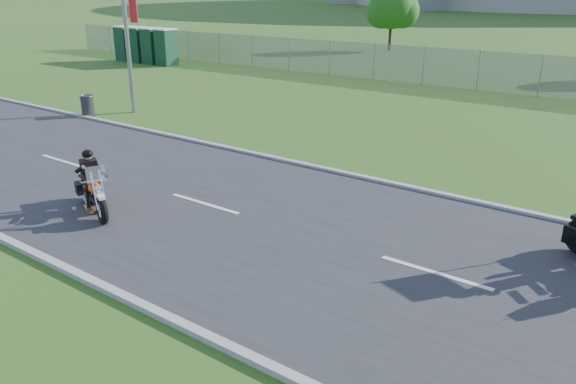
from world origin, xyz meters
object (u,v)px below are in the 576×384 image
Objects in this scene: porta_toilet_c at (139,45)px; motorcycle_lead at (93,193)px; porta_toilet_a at (166,48)px; trash_can at (88,107)px; porta_toilet_d at (126,44)px; porta_toilet_b at (152,47)px.

porta_toilet_c is 28.25m from motorcycle_lead.
porta_toilet_a and porta_toilet_c have the same top height.
motorcycle_lead is (21.00, -18.88, -0.66)m from porta_toilet_c.
motorcycle_lead is at bearing -34.51° from trash_can.
porta_toilet_a is 1.00× the size of porta_toilet_c.
porta_toilet_a is at bearing 125.96° from trash_can.
trash_can is at bearing -43.43° from porta_toilet_d.
trash_can is (10.61, -12.70, -0.71)m from porta_toilet_b.
trash_can is (9.21, -12.70, -0.71)m from porta_toilet_a.
porta_toilet_c is at bearing 180.00° from porta_toilet_a.
motorcycle_lead is 10.91m from trash_can.
motorcycle_lead is (22.40, -18.88, -0.66)m from porta_toilet_d.
trash_can is (13.41, -12.70, -0.71)m from porta_toilet_d.
porta_toilet_a is 2.64× the size of trash_can.
porta_toilet_a is 1.00× the size of porta_toilet_b.
porta_toilet_b is 16.57m from trash_can.
porta_toilet_a and porta_toilet_b have the same top height.
porta_toilet_b is 2.80m from porta_toilet_d.
porta_toilet_c is at bearing 161.83° from motorcycle_lead.
trash_can is (-8.99, 6.18, -0.05)m from motorcycle_lead.
porta_toilet_d is 2.64× the size of trash_can.
porta_toilet_c is 1.07× the size of motorcycle_lead.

